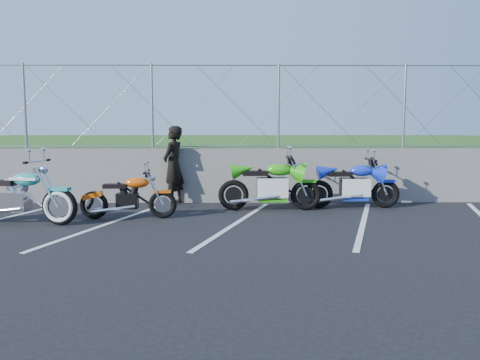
{
  "coord_description": "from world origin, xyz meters",
  "views": [
    {
      "loc": [
        -0.04,
        -7.71,
        1.79
      ],
      "look_at": [
        0.06,
        1.3,
        0.78
      ],
      "focal_mm": 35.0,
      "sensor_mm": 36.0,
      "label": 1
    }
  ],
  "objects_px": {
    "sportbike_blue": "(354,187)",
    "person_standing": "(173,165)",
    "cruiser_turquoise": "(18,198)",
    "naked_orange": "(130,198)",
    "sportbike_green": "(271,187)"
  },
  "relations": [
    {
      "from": "naked_orange",
      "to": "sportbike_green",
      "type": "distance_m",
      "value": 3.02
    },
    {
      "from": "cruiser_turquoise",
      "to": "sportbike_blue",
      "type": "xyz_separation_m",
      "value": [
        6.7,
        1.64,
        -0.0
      ]
    },
    {
      "from": "sportbike_blue",
      "to": "sportbike_green",
      "type": "bearing_deg",
      "value": -173.02
    },
    {
      "from": "cruiser_turquoise",
      "to": "naked_orange",
      "type": "relative_size",
      "value": 1.26
    },
    {
      "from": "sportbike_blue",
      "to": "person_standing",
      "type": "bearing_deg",
      "value": 171.35
    },
    {
      "from": "naked_orange",
      "to": "sportbike_green",
      "type": "xyz_separation_m",
      "value": [
        2.87,
        0.93,
        0.1
      ]
    },
    {
      "from": "sportbike_blue",
      "to": "person_standing",
      "type": "distance_m",
      "value": 4.16
    },
    {
      "from": "naked_orange",
      "to": "person_standing",
      "type": "relative_size",
      "value": 1.03
    },
    {
      "from": "sportbike_green",
      "to": "sportbike_blue",
      "type": "distance_m",
      "value": 1.88
    },
    {
      "from": "sportbike_green",
      "to": "naked_orange",
      "type": "bearing_deg",
      "value": -161.68
    },
    {
      "from": "naked_orange",
      "to": "person_standing",
      "type": "height_order",
      "value": "person_standing"
    },
    {
      "from": "naked_orange",
      "to": "person_standing",
      "type": "bearing_deg",
      "value": 67.56
    },
    {
      "from": "person_standing",
      "to": "sportbike_blue",
      "type": "bearing_deg",
      "value": 100.73
    },
    {
      "from": "cruiser_turquoise",
      "to": "sportbike_green",
      "type": "height_order",
      "value": "cruiser_turquoise"
    },
    {
      "from": "naked_orange",
      "to": "sportbike_blue",
      "type": "bearing_deg",
      "value": 11.33
    }
  ]
}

